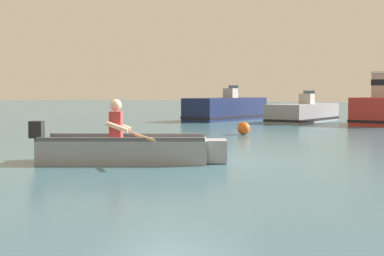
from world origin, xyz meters
TOP-DOWN VIEW (x-y plane):
  - ground_plane at (0.00, 0.00)m, footprint 120.00×120.00m
  - rowboat_with_person at (-0.45, -0.87)m, footprint 3.41×2.56m
  - moored_boat_navy at (-6.64, 14.18)m, footprint 1.87×5.06m
  - moored_boat_grey at (-3.08, 14.69)m, footprint 1.70×4.63m
  - mooring_buoy at (-1.81, 6.54)m, footprint 0.39×0.39m

SIDE VIEW (x-z plane):
  - ground_plane at x=0.00m, z-range 0.00..0.00m
  - mooring_buoy at x=-1.81m, z-range 0.00..0.39m
  - rowboat_with_person at x=-0.45m, z-range -0.34..0.85m
  - moored_boat_grey at x=-3.08m, z-range -0.31..1.06m
  - moored_boat_navy at x=-6.64m, z-range -0.31..1.30m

